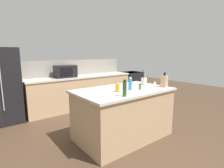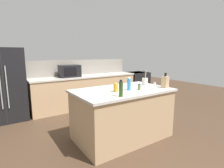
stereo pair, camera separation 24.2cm
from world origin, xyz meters
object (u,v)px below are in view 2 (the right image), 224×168
(utensil_crock, at_px, (145,81))
(salt_shaker, at_px, (155,86))
(refrigerator, at_px, (3,85))
(microwave, at_px, (70,71))
(range_oven, at_px, (137,85))
(honey_jar, at_px, (116,88))
(spice_jar_oregano, at_px, (139,87))
(olive_oil_bottle, at_px, (121,89))
(dish_soap_bottle, at_px, (129,84))
(knife_block, at_px, (165,82))

(utensil_crock, xyz_separation_m, salt_shaker, (-0.11, -0.37, -0.02))
(refrigerator, xyz_separation_m, microwave, (1.61, -0.05, 0.24))
(range_oven, distance_m, honey_jar, 3.46)
(microwave, distance_m, utensil_crock, 2.28)
(spice_jar_oregano, bearing_deg, olive_oil_bottle, -160.01)
(salt_shaker, height_order, dish_soap_bottle, dish_soap_bottle)
(spice_jar_oregano, bearing_deg, honey_jar, 164.70)
(refrigerator, bearing_deg, utensil_crock, -41.36)
(dish_soap_bottle, bearing_deg, honey_jar, 174.31)
(range_oven, xyz_separation_m, microwave, (-2.52, 0.00, 0.64))
(utensil_crock, relative_size, spice_jar_oregano, 2.89)
(olive_oil_bottle, height_order, dish_soap_bottle, olive_oil_bottle)
(range_oven, relative_size, honey_jar, 6.09)
(salt_shaker, bearing_deg, spice_jar_oregano, 166.59)
(honey_jar, xyz_separation_m, spice_jar_oregano, (0.44, -0.12, -0.02))
(knife_block, relative_size, salt_shaker, 2.29)
(range_oven, height_order, utensil_crock, utensil_crock)
(olive_oil_bottle, xyz_separation_m, honey_jar, (0.13, 0.33, -0.05))
(refrigerator, xyz_separation_m, utensil_crock, (2.46, -2.16, 0.16))
(microwave, distance_m, dish_soap_bottle, 2.33)
(range_oven, bearing_deg, olive_oil_bottle, -135.59)
(utensil_crock, bearing_deg, range_oven, 51.62)
(spice_jar_oregano, distance_m, dish_soap_bottle, 0.20)
(microwave, bearing_deg, utensil_crock, -68.20)
(range_oven, distance_m, olive_oil_bottle, 3.78)
(range_oven, distance_m, dish_soap_bottle, 3.29)
(utensil_crock, distance_m, dish_soap_bottle, 0.63)
(refrigerator, distance_m, microwave, 1.63)
(utensil_crock, relative_size, honey_jar, 2.12)
(refrigerator, xyz_separation_m, spice_jar_oregano, (2.03, -2.46, 0.13))
(microwave, distance_m, honey_jar, 2.29)
(knife_block, relative_size, spice_jar_oregano, 2.62)
(utensil_crock, height_order, olive_oil_bottle, utensil_crock)
(olive_oil_bottle, bearing_deg, knife_block, 4.80)
(refrigerator, height_order, range_oven, refrigerator)
(utensil_crock, xyz_separation_m, honey_jar, (-0.87, -0.18, -0.01))
(utensil_crock, height_order, dish_soap_bottle, utensil_crock)
(utensil_crock, bearing_deg, microwave, 111.80)
(spice_jar_oregano, bearing_deg, dish_soap_bottle, 150.56)
(salt_shaker, height_order, honey_jar, honey_jar)
(salt_shaker, bearing_deg, dish_soap_bottle, 160.78)
(microwave, bearing_deg, honey_jar, -90.50)
(utensil_crock, distance_m, spice_jar_oregano, 0.52)
(knife_block, xyz_separation_m, utensil_crock, (-0.14, 0.41, -0.03))
(range_oven, height_order, honey_jar, honey_jar)
(knife_block, bearing_deg, olive_oil_bottle, 171.59)
(range_oven, bearing_deg, refrigerator, 179.29)
(microwave, height_order, utensil_crock, microwave)
(spice_jar_oregano, bearing_deg, utensil_crock, 34.53)
(range_oven, height_order, knife_block, knife_block)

